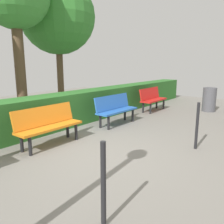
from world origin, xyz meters
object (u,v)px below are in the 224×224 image
object	(u,v)px
bench_orange	(48,124)
bench_red	(152,98)
tree_near	(58,17)
bench_blue	(115,108)
trash_bin	(209,100)

from	to	relation	value
bench_orange	bench_red	bearing A→B (deg)	-179.79
bench_red	tree_near	distance (m)	4.62
bench_blue	bench_orange	size ratio (longest dim) A/B	0.97
tree_near	bench_red	bearing A→B (deg)	122.47
bench_blue	tree_near	bearing A→B (deg)	-98.65
tree_near	trash_bin	bearing A→B (deg)	123.54
bench_blue	trash_bin	world-z (taller)	trash_bin
bench_red	bench_orange	size ratio (longest dim) A/B	0.90
bench_red	bench_blue	bearing A→B (deg)	1.83
bench_blue	tree_near	size ratio (longest dim) A/B	0.31
bench_orange	bench_blue	bearing A→B (deg)	177.89
bench_red	bench_blue	xyz separation A→B (m)	(2.44, 0.10, 0.00)
tree_near	trash_bin	distance (m)	6.40
bench_blue	bench_orange	distance (m)	2.33
bench_red	trash_bin	distance (m)	2.12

